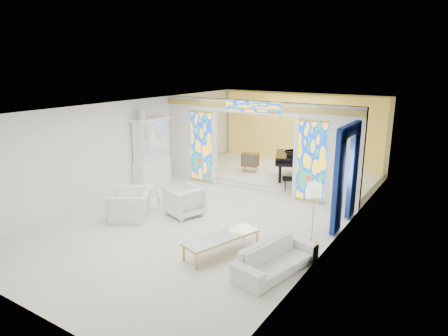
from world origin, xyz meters
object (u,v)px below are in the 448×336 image
Objects in this scene: armchair_left at (131,204)px; coffee_table at (222,238)px; grand_piano at (300,158)px; armchair_right at (184,201)px; china_cabinet at (151,153)px; sofa at (276,258)px; tv_console at (250,160)px.

armchair_left reaches higher than coffee_table.
grand_piano reaches higher than coffee_table.
armchair_left is 0.40× the size of grand_piano.
armchair_right is 4.98m from grand_piano.
china_cabinet reaches higher than coffee_table.
grand_piano is at bearing 96.10° from coffee_table.
china_cabinet is 6.94m from sofa.
china_cabinet reaches higher than armchair_right.
grand_piano is at bearing 30.72° from sofa.
china_cabinet reaches higher than grand_piano.
armchair_right is (1.12, 0.93, 0.03)m from armchair_left.
armchair_left is 3.30m from coffee_table.
grand_piano is at bearing -179.72° from armchair_right.
armchair_right is at bearing -131.06° from grand_piano.
armchair_left is 1.46m from armchair_right.
armchair_left reaches higher than sofa.
sofa is 7.11m from tv_console.
armchair_left is 0.60× the size of sofa.
armchair_right is 0.47× the size of coffee_table.
tv_console is (2.27, 2.89, -0.53)m from china_cabinet.
tv_console is at bearing 51.78° from china_cabinet.
armchair_right is 3.81m from sofa.
coffee_table is at bearing 49.37° from armchair_left.
sofa is (3.52, -1.45, -0.13)m from armchair_right.
armchair_right is 0.30× the size of grand_piano.
tv_console is (-0.37, 4.49, 0.22)m from armchair_right.
tv_console is at bearing 139.36° from armchair_left.
china_cabinet reaches higher than armchair_left.
tv_console is at bearing 163.52° from grand_piano.
armchair_left is at bearing -32.34° from armchair_right.
tv_console is (-2.53, 5.87, 0.25)m from coffee_table.
armchair_left is 5.48m from tv_console.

